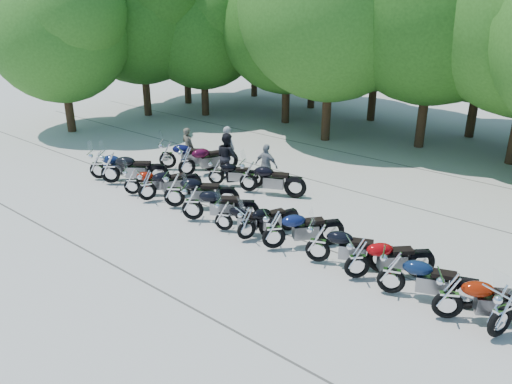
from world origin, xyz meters
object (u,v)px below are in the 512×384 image
Objects in this scene: rider_0 at (188,147)px; rider_1 at (227,156)px; motorcycle_6 at (224,215)px; motorcycle_15 at (187,161)px; motorcycle_0 at (97,164)px; motorcycle_9 at (318,242)px; motorcycle_17 at (249,175)px; rider_2 at (266,165)px; motorcycle_3 at (147,185)px; motorcycle_5 at (192,202)px; motorcycle_1 at (110,167)px; motorcycle_7 at (246,223)px; motorcycle_16 at (216,171)px; rider_3 at (228,148)px; motorcycle_14 at (167,154)px; motorcycle_2 at (132,181)px; motorcycle_8 at (274,229)px; motorcycle_4 at (174,189)px; motorcycle_12 at (449,295)px; motorcycle_11 at (392,271)px; motorcycle_13 at (502,310)px; motorcycle_10 at (358,257)px.

rider_0 is 2.42m from rider_1.
motorcycle_6 is 0.81× the size of motorcycle_15.
motorcycle_0 is 0.99× the size of motorcycle_9.
rider_2 is at bearing -27.37° from motorcycle_17.
motorcycle_3 is 2.42m from motorcycle_5.
motorcycle_9 is (9.42, 0.01, -0.05)m from motorcycle_1.
rider_0 reaches higher than motorcycle_7.
motorcycle_1 is at bearing -124.40° from motorcycle_0.
motorcycle_17 reaches higher than motorcycle_0.
rider_1 reaches higher than motorcycle_9.
rider_3 is (-1.03, 1.80, 0.32)m from motorcycle_16.
motorcycle_6 is 0.82× the size of motorcycle_14.
motorcycle_8 reaches higher than motorcycle_2.
motorcycle_4 is 1.04× the size of motorcycle_17.
rider_0 is (-12.45, 3.77, 0.15)m from motorcycle_12.
motorcycle_13 is (2.51, -0.07, 0.04)m from motorcycle_11.
motorcycle_0 is at bearing 65.63° from motorcycle_6.
motorcycle_6 is 0.83× the size of motorcycle_17.
motorcycle_4 is at bearing 108.27° from rider_3.
motorcycle_11 is (2.21, -0.15, 0.00)m from motorcycle_9.
motorcycle_0 reaches higher than motorcycle_6.
rider_0 reaches higher than motorcycle_9.
motorcycle_11 is at bearing -157.49° from motorcycle_7.
rider_1 reaches higher than motorcycle_11.
motorcycle_10 is 2.42m from motorcycle_12.
motorcycle_11 is at bearing 162.03° from rider_0.
rider_1 reaches higher than motorcycle_8.
motorcycle_15 reaches higher than motorcycle_3.
motorcycle_7 is 1.15× the size of rider_3.
motorcycle_10 is at bearing 152.46° from rider_3.
motorcycle_8 reaches higher than motorcycle_16.
motorcycle_1 is 1.36× the size of rider_1.
motorcycle_17 is at bearing 39.18° from motorcycle_12.
motorcycle_3 is 0.99× the size of motorcycle_10.
motorcycle_15 reaches higher than motorcycle_8.
rider_0 reaches higher than motorcycle_1.
motorcycle_12 is at bearing -129.37° from motorcycle_1.
motorcycle_8 is at bearing -127.76° from motorcycle_4.
rider_1 reaches higher than motorcycle_1.
rider_2 reaches higher than motorcycle_14.
motorcycle_9 is at bearing -173.38° from motorcycle_15.
motorcycle_3 is 4.49m from rider_3.
motorcycle_16 is at bearing 119.41° from rider_3.
motorcycle_9 is at bearing 65.05° from motorcycle_11.
motorcycle_1 is 1.01× the size of motorcycle_13.
rider_1 is at bearing -111.46° from motorcycle_14.
motorcycle_14 is at bearing -59.96° from motorcycle_0.
motorcycle_14 reaches higher than motorcycle_3.
motorcycle_2 is 0.85× the size of motorcycle_17.
rider_0 is (0.61, 3.49, 0.10)m from motorcycle_1.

